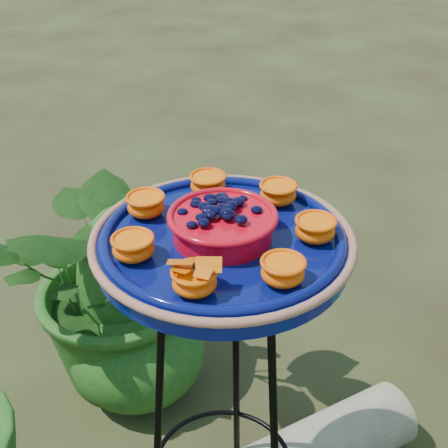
{
  "coord_description": "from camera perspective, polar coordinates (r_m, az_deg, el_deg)",
  "views": [
    {
      "loc": [
        0.05,
        -0.94,
        1.45
      ],
      "look_at": [
        -0.09,
        -0.07,
        0.9
      ],
      "focal_mm": 50.0,
      "sensor_mm": 36.0,
      "label": 1
    }
  ],
  "objects": [
    {
      "name": "tripod_stand",
      "position": [
        1.28,
        -0.11,
        -15.27
      ],
      "size": [
        0.32,
        0.34,
        0.84
      ],
      "rotation": [
        0.0,
        0.0,
        -0.06
      ],
      "color": "black",
      "rests_on": "ground"
    },
    {
      "name": "feeder_dish",
      "position": [
        1.04,
        -0.13,
        -1.31
      ],
      "size": [
        0.45,
        0.45,
        0.1
      ],
      "rotation": [
        0.0,
        0.0,
        -0.06
      ],
      "color": "#060E4F",
      "rests_on": "tripod_stand"
    },
    {
      "name": "shrub_back_left",
      "position": [
        1.83,
        -9.14,
        -4.02
      ],
      "size": [
        0.88,
        0.82,
        0.78
      ],
      "primitive_type": "imported",
      "rotation": [
        0.0,
        0.0,
        0.38
      ],
      "color": "#154412",
      "rests_on": "ground"
    }
  ]
}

